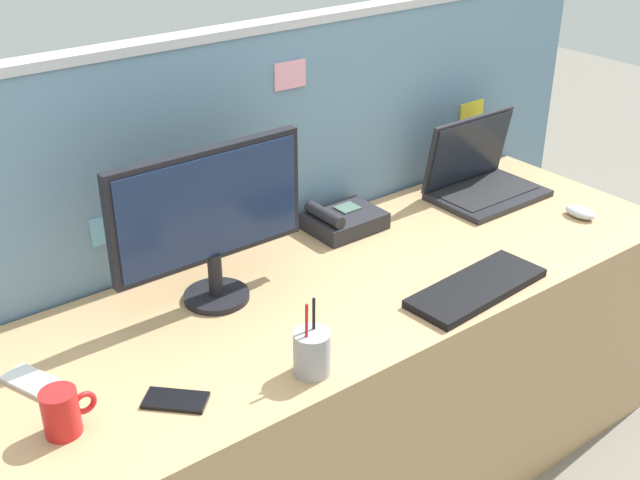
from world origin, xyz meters
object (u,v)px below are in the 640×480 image
(desktop_monitor, at_px, (209,214))
(cell_phone_white_slab, at_px, (35,382))
(pen_cup, at_px, (312,352))
(laptop, at_px, (480,176))
(cell_phone_black_slab, at_px, (176,400))
(coffee_mug, at_px, (62,412))
(computer_mouse_right_hand, at_px, (580,212))
(desk_phone, at_px, (343,220))
(keyboard_main, at_px, (477,288))

(desktop_monitor, height_order, cell_phone_white_slab, desktop_monitor)
(pen_cup, xyz_separation_m, cell_phone_white_slab, (-0.50, 0.33, -0.05))
(desktop_monitor, bearing_deg, laptop, 1.86)
(cell_phone_black_slab, xyz_separation_m, coffee_mug, (-0.22, 0.05, 0.05))
(computer_mouse_right_hand, distance_m, coffee_mug, 1.64)
(desk_phone, xyz_separation_m, keyboard_main, (0.05, -0.49, -0.02))
(desktop_monitor, distance_m, computer_mouse_right_hand, 1.19)
(laptop, bearing_deg, pen_cup, -156.73)
(desk_phone, bearing_deg, desktop_monitor, -168.55)
(desk_phone, bearing_deg, cell_phone_black_slab, -152.34)
(desktop_monitor, relative_size, laptop, 1.46)
(cell_phone_white_slab, bearing_deg, pen_cup, -54.09)
(pen_cup, bearing_deg, keyboard_main, 1.48)
(desktop_monitor, bearing_deg, cell_phone_black_slab, -132.34)
(laptop, height_order, pen_cup, laptop)
(desktop_monitor, relative_size, computer_mouse_right_hand, 5.20)
(cell_phone_black_slab, distance_m, coffee_mug, 0.23)
(desk_phone, distance_m, keyboard_main, 0.49)
(coffee_mug, bearing_deg, cell_phone_white_slab, 87.93)
(desk_phone, bearing_deg, coffee_mug, -160.27)
(desktop_monitor, distance_m, cell_phone_white_slab, 0.55)
(desk_phone, relative_size, keyboard_main, 0.54)
(laptop, xyz_separation_m, cell_phone_white_slab, (-1.52, -0.10, -0.06))
(laptop, xyz_separation_m, cell_phone_black_slab, (-1.30, -0.34, -0.06))
(desk_phone, bearing_deg, laptop, -7.63)
(desktop_monitor, xyz_separation_m, computer_mouse_right_hand, (1.14, -0.28, -0.22))
(computer_mouse_right_hand, distance_m, cell_phone_black_slab, 1.42)
(cell_phone_black_slab, bearing_deg, cell_phone_white_slab, 87.16)
(desktop_monitor, xyz_separation_m, desk_phone, (0.51, 0.10, -0.21))
(desk_phone, relative_size, cell_phone_black_slab, 1.64)
(desk_phone, xyz_separation_m, cell_phone_white_slab, (-1.00, -0.17, -0.03))
(laptop, relative_size, desk_phone, 1.64)
(desktop_monitor, bearing_deg, coffee_mug, -152.72)
(laptop, xyz_separation_m, coffee_mug, (-1.52, -0.29, -0.01))
(desktop_monitor, height_order, computer_mouse_right_hand, desktop_monitor)
(pen_cup, bearing_deg, cell_phone_black_slab, 162.23)
(keyboard_main, bearing_deg, coffee_mug, 169.06)
(pen_cup, bearing_deg, laptop, 23.27)
(keyboard_main, bearing_deg, computer_mouse_right_hand, 6.71)
(laptop, height_order, cell_phone_white_slab, laptop)
(laptop, distance_m, pen_cup, 1.11)
(coffee_mug, bearing_deg, laptop, 10.86)
(laptop, relative_size, pen_cup, 1.98)
(desktop_monitor, xyz_separation_m, cell_phone_white_slab, (-0.50, -0.07, -0.23))
(laptop, relative_size, cell_phone_black_slab, 2.68)
(keyboard_main, xyz_separation_m, cell_phone_white_slab, (-1.05, 0.32, -0.01))
(laptop, bearing_deg, desktop_monitor, -178.14)
(desktop_monitor, relative_size, cell_phone_white_slab, 3.43)
(cell_phone_black_slab, bearing_deg, keyboard_main, -49.70)
(pen_cup, height_order, coffee_mug, pen_cup)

